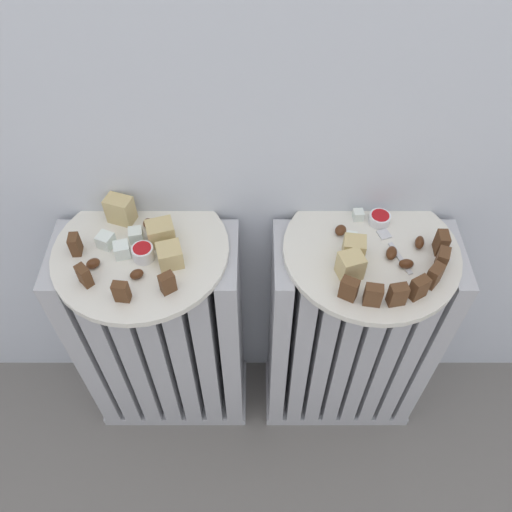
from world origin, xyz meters
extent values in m
plane|color=slate|center=(0.00, 0.00, 0.00)|extent=(6.00, 6.00, 0.00)
cube|color=#B2B2B7|center=(-0.20, 0.28, 0.01)|extent=(0.35, 0.16, 0.03)
cube|color=#B2B2B7|center=(-0.35, 0.28, 0.30)|extent=(0.04, 0.16, 0.54)
cube|color=#B2B2B7|center=(-0.30, 0.28, 0.30)|extent=(0.04, 0.16, 0.54)
cube|color=#B2B2B7|center=(-0.25, 0.28, 0.30)|extent=(0.04, 0.16, 0.54)
cube|color=#B2B2B7|center=(-0.20, 0.28, 0.30)|extent=(0.04, 0.16, 0.54)
cube|color=#B2B2B7|center=(-0.15, 0.28, 0.30)|extent=(0.04, 0.16, 0.54)
cube|color=#B2B2B7|center=(-0.10, 0.28, 0.30)|extent=(0.04, 0.16, 0.54)
cube|color=#B2B2B7|center=(-0.05, 0.28, 0.30)|extent=(0.04, 0.16, 0.54)
cube|color=#B2B2B7|center=(0.20, 0.28, 0.01)|extent=(0.35, 0.16, 0.03)
cube|color=#B2B2B7|center=(0.05, 0.28, 0.30)|extent=(0.03, 0.16, 0.54)
cube|color=#B2B2B7|center=(0.09, 0.28, 0.30)|extent=(0.03, 0.16, 0.54)
cube|color=#B2B2B7|center=(0.14, 0.28, 0.30)|extent=(0.03, 0.16, 0.54)
cube|color=#B2B2B7|center=(0.18, 0.28, 0.30)|extent=(0.03, 0.16, 0.54)
cube|color=#B2B2B7|center=(0.22, 0.28, 0.30)|extent=(0.03, 0.16, 0.54)
cube|color=#B2B2B7|center=(0.27, 0.28, 0.30)|extent=(0.03, 0.16, 0.54)
cube|color=#B2B2B7|center=(0.31, 0.28, 0.30)|extent=(0.03, 0.16, 0.54)
cube|color=#B2B2B7|center=(0.36, 0.28, 0.30)|extent=(0.03, 0.16, 0.54)
cylinder|color=silver|center=(-0.20, 0.28, 0.58)|extent=(0.31, 0.31, 0.01)
cylinder|color=silver|center=(0.20, 0.28, 0.58)|extent=(0.31, 0.31, 0.01)
cube|color=#56351E|center=(-0.31, 0.27, 0.61)|extent=(0.02, 0.03, 0.04)
cube|color=#56351E|center=(-0.28, 0.21, 0.61)|extent=(0.03, 0.03, 0.04)
cube|color=#56351E|center=(-0.21, 0.17, 0.61)|extent=(0.03, 0.02, 0.04)
cube|color=#56351E|center=(-0.14, 0.19, 0.61)|extent=(0.03, 0.03, 0.04)
cube|color=tan|center=(-0.14, 0.25, 0.60)|extent=(0.05, 0.05, 0.04)
cube|color=tan|center=(-0.24, 0.35, 0.61)|extent=(0.05, 0.04, 0.05)
cube|color=tan|center=(-0.17, 0.30, 0.61)|extent=(0.06, 0.05, 0.04)
cube|color=white|center=(-0.23, 0.27, 0.60)|extent=(0.03, 0.03, 0.03)
cube|color=white|center=(-0.21, 0.30, 0.60)|extent=(0.03, 0.03, 0.02)
cube|color=white|center=(-0.26, 0.29, 0.60)|extent=(0.03, 0.03, 0.03)
ellipsoid|color=#4C2814|center=(-0.19, 0.33, 0.59)|extent=(0.02, 0.03, 0.02)
ellipsoid|color=#4C2814|center=(-0.27, 0.24, 0.59)|extent=(0.03, 0.03, 0.02)
ellipsoid|color=#4C2814|center=(-0.20, 0.22, 0.59)|extent=(0.03, 0.03, 0.02)
cylinder|color=white|center=(-0.19, 0.26, 0.60)|extent=(0.04, 0.04, 0.03)
cylinder|color=#B21419|center=(-0.19, 0.26, 0.61)|extent=(0.03, 0.03, 0.01)
cube|color=#56351E|center=(0.15, 0.18, 0.61)|extent=(0.03, 0.03, 0.04)
cube|color=#56351E|center=(0.18, 0.17, 0.61)|extent=(0.03, 0.02, 0.04)
cube|color=#56351E|center=(0.22, 0.17, 0.61)|extent=(0.03, 0.02, 0.04)
cube|color=#56351E|center=(0.26, 0.18, 0.61)|extent=(0.03, 0.03, 0.04)
cube|color=#56351E|center=(0.29, 0.20, 0.61)|extent=(0.03, 0.03, 0.04)
cube|color=#56351E|center=(0.31, 0.24, 0.61)|extent=(0.03, 0.03, 0.04)
cube|color=#56351E|center=(0.32, 0.28, 0.61)|extent=(0.02, 0.03, 0.04)
cube|color=tan|center=(0.16, 0.22, 0.61)|extent=(0.05, 0.04, 0.05)
cube|color=tan|center=(0.17, 0.26, 0.61)|extent=(0.04, 0.04, 0.04)
cube|color=white|center=(0.17, 0.30, 0.60)|extent=(0.02, 0.02, 0.02)
cube|color=white|center=(0.19, 0.35, 0.60)|extent=(0.02, 0.02, 0.02)
ellipsoid|color=#4C2814|center=(0.29, 0.29, 0.60)|extent=(0.02, 0.03, 0.02)
ellipsoid|color=#4C2814|center=(0.23, 0.26, 0.59)|extent=(0.03, 0.03, 0.02)
ellipsoid|color=#4C2814|center=(0.15, 0.32, 0.59)|extent=(0.03, 0.03, 0.02)
ellipsoid|color=#4C2814|center=(0.25, 0.24, 0.59)|extent=(0.03, 0.02, 0.02)
cylinder|color=white|center=(0.22, 0.34, 0.60)|extent=(0.04, 0.04, 0.02)
cylinder|color=#B21419|center=(0.22, 0.34, 0.60)|extent=(0.03, 0.03, 0.01)
cube|color=silver|center=(0.25, 0.26, 0.59)|extent=(0.03, 0.07, 0.00)
cube|color=silver|center=(0.23, 0.31, 0.59)|extent=(0.03, 0.03, 0.00)
camera|label=1|loc=(0.00, -0.31, 1.28)|focal=36.49mm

